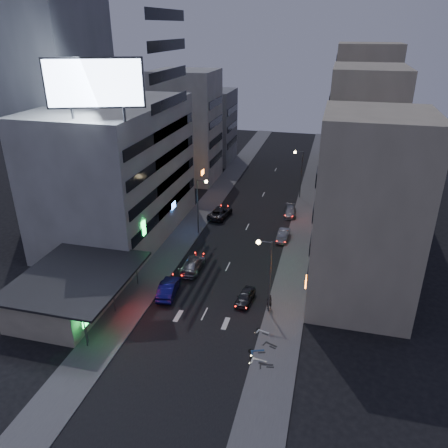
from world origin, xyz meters
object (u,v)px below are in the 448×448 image
(parked_car_right_mid, at_px, (283,235))
(road_car_blue, at_px, (168,288))
(scooter_blue, at_px, (265,345))
(scooter_silver_a, at_px, (268,356))
(scooter_black_a, at_px, (274,359))
(person, at_px, (269,302))
(scooter_black_b, at_px, (278,342))
(parked_car_left, at_px, (220,212))
(parked_car_right_near, at_px, (245,297))
(road_car_silver, at_px, (193,264))
(scooter_silver_b, at_px, (270,328))
(parked_car_right_far, at_px, (290,212))

(parked_car_right_mid, bearing_deg, road_car_blue, -119.52)
(scooter_blue, bearing_deg, scooter_silver_a, -178.26)
(scooter_blue, bearing_deg, scooter_black_a, -166.05)
(person, relative_size, scooter_black_b, 0.96)
(parked_car_left, xyz_separation_m, scooter_black_b, (12.81, -27.79, -0.09))
(parked_car_right_near, xyz_separation_m, parked_car_right_mid, (2.00, 15.89, 0.03))
(person, bearing_deg, parked_car_left, -96.99)
(scooter_black_a, height_order, scooter_black_b, scooter_black_b)
(road_car_silver, distance_m, scooter_black_b, 16.52)
(parked_car_left, relative_size, scooter_black_b, 3.02)
(road_car_silver, height_order, scooter_black_a, road_car_silver)
(road_car_blue, bearing_deg, scooter_blue, 143.90)
(scooter_silver_b, bearing_deg, road_car_silver, 64.07)
(parked_car_left, bearing_deg, road_car_blue, 97.08)
(parked_car_right_near, xyz_separation_m, road_car_silver, (-7.52, 5.04, 0.14))
(scooter_silver_a, height_order, scooter_blue, scooter_silver_a)
(scooter_black_b, height_order, scooter_silver_b, scooter_black_b)
(person, relative_size, scooter_black_a, 0.97)
(parked_car_right_mid, relative_size, person, 2.33)
(road_car_blue, height_order, scooter_silver_b, road_car_blue)
(scooter_blue, bearing_deg, parked_car_left, 3.14)
(scooter_black_a, relative_size, scooter_black_b, 0.99)
(parked_car_left, height_order, scooter_silver_b, parked_car_left)
(parked_car_right_far, xyz_separation_m, scooter_black_a, (2.38, -33.46, 0.03))
(road_car_silver, height_order, scooter_blue, road_car_silver)
(scooter_silver_b, bearing_deg, road_car_blue, 87.22)
(road_car_blue, height_order, person, person)
(parked_car_right_far, xyz_separation_m, person, (0.70, -25.43, 0.35))
(parked_car_right_mid, xyz_separation_m, scooter_silver_b, (1.39, -20.53, -0.02))
(scooter_black_a, relative_size, scooter_blue, 0.98)
(parked_car_right_far, relative_size, scooter_silver_a, 2.14)
(parked_car_right_near, relative_size, road_car_blue, 0.76)
(parked_car_right_far, xyz_separation_m, road_car_silver, (-9.52, -19.63, 0.15))
(parked_car_right_mid, height_order, road_car_silver, road_car_silver)
(scooter_black_a, height_order, scooter_silver_b, scooter_black_a)
(parked_car_right_near, bearing_deg, road_car_silver, 152.49)
(scooter_silver_a, relative_size, scooter_silver_b, 1.19)
(road_car_silver, bearing_deg, scooter_silver_b, 137.22)
(parked_car_right_far, distance_m, person, 25.44)
(scooter_blue, bearing_deg, parked_car_right_mid, -15.97)
(scooter_blue, height_order, scooter_silver_b, scooter_blue)
(parked_car_right_mid, relative_size, scooter_black_a, 2.25)
(road_car_silver, bearing_deg, scooter_blue, 130.45)
(road_car_blue, bearing_deg, parked_car_right_near, 177.30)
(parked_car_right_mid, distance_m, person, 16.67)
(road_car_blue, distance_m, scooter_silver_a, 14.57)
(parked_car_right_near, relative_size, scooter_blue, 2.04)
(person, xyz_separation_m, scooter_silver_b, (0.69, -3.88, -0.34))
(parked_car_right_near, height_order, scooter_blue, parked_car_right_near)
(scooter_silver_a, bearing_deg, road_car_blue, 63.14)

